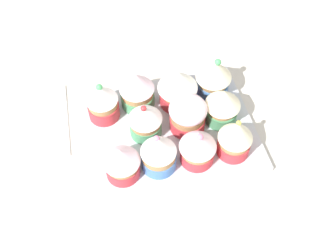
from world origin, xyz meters
TOP-DOWN VIEW (x-y plane):
  - ground_plane at (0.00, 0.00)cm, footprint 180.00×180.00cm
  - baking_tray at (0.00, 0.00)cm, footprint 28.88×22.68cm
  - cupcake_0 at (-9.85, -6.28)cm, footprint 6.26×6.26cm
  - cupcake_1 at (-3.14, -5.51)cm, footprint 6.85×6.85cm
  - cupcake_2 at (3.61, -6.93)cm, footprint 5.96×5.96cm
  - cupcake_3 at (9.75, -5.96)cm, footprint 5.39×5.39cm
  - cupcake_4 at (-9.32, -0.49)cm, footprint 5.93×5.93cm
  - cupcake_5 at (-3.35, 0.07)cm, footprint 6.31×6.31cm
  - cupcake_6 at (3.66, -0.56)cm, footprint 5.58×5.58cm
  - cupcake_7 at (-9.16, 6.58)cm, footprint 5.53×5.53cm
  - cupcake_8 at (-3.07, 6.49)cm, footprint 5.90×5.90cm
  - cupcake_9 at (3.10, 6.02)cm, footprint 5.61×5.61cm
  - cupcake_10 at (8.89, 6.05)cm, footprint 5.76×5.76cm
  - napkin at (21.66, -7.95)cm, footprint 12.03×16.13cm

SIDE VIEW (x-z plane):
  - ground_plane at x=0.00cm, z-range -3.00..0.00cm
  - napkin at x=21.66cm, z-range 0.00..0.60cm
  - baking_tray at x=0.00cm, z-range 0.00..1.20cm
  - cupcake_5 at x=-3.35cm, z-range 1.28..7.81cm
  - cupcake_10 at x=8.89cm, z-range 1.32..8.00cm
  - cupcake_9 at x=3.10cm, z-range 1.05..8.69cm
  - cupcake_3 at x=9.75cm, z-range 1.06..8.71cm
  - cupcake_8 at x=-3.07cm, z-range 1.18..8.87cm
  - cupcake_2 at x=3.61cm, z-range 1.25..8.87cm
  - cupcake_4 at x=-9.32cm, z-range 1.40..8.75cm
  - cupcake_7 at x=-9.16cm, z-range 1.15..9.12cm
  - cupcake_6 at x=3.66cm, z-range 1.17..9.15cm
  - cupcake_0 at x=-9.85cm, z-range 1.25..9.37cm
  - cupcake_1 at x=-3.14cm, z-range 1.43..9.25cm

